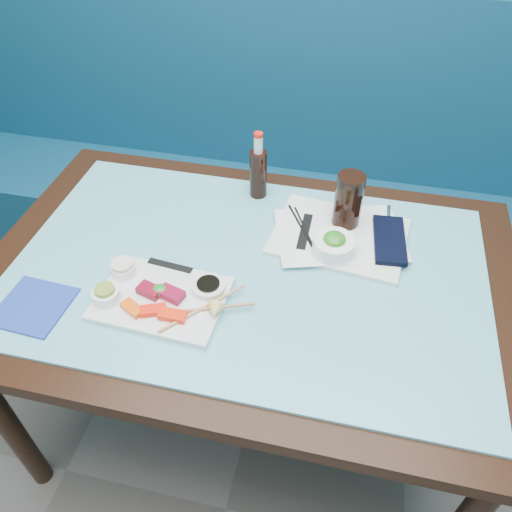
% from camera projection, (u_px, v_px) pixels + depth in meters
% --- Properties ---
extents(booth_bench, '(3.00, 0.56, 1.17)m').
position_uv_depth(booth_bench, '(294.00, 196.00, 2.16)').
color(booth_bench, navy).
rests_on(booth_bench, ground).
extents(dining_table, '(1.40, 0.90, 0.75)m').
position_uv_depth(dining_table, '(248.00, 291.00, 1.36)').
color(dining_table, black).
rests_on(dining_table, ground).
extents(glass_top, '(1.22, 0.76, 0.01)m').
position_uv_depth(glass_top, '(248.00, 269.00, 1.30)').
color(glass_top, '#60B2C1').
rests_on(glass_top, dining_table).
extents(sashimi_plate, '(0.32, 0.23, 0.02)m').
position_uv_depth(sashimi_plate, '(162.00, 299.00, 1.21)').
color(sashimi_plate, silver).
rests_on(sashimi_plate, glass_top).
extents(salmon_left, '(0.07, 0.05, 0.01)m').
position_uv_depth(salmon_left, '(132.00, 308.00, 1.17)').
color(salmon_left, '#FF580A').
rests_on(salmon_left, sashimi_plate).
extents(salmon_mid, '(0.07, 0.05, 0.01)m').
position_uv_depth(salmon_mid, '(153.00, 310.00, 1.17)').
color(salmon_mid, '#FF210A').
rests_on(salmon_mid, sashimi_plate).
extents(salmon_right, '(0.06, 0.03, 0.02)m').
position_uv_depth(salmon_right, '(173.00, 315.00, 1.16)').
color(salmon_right, '#FF2A0A').
rests_on(salmon_right, sashimi_plate).
extents(tuna_left, '(0.07, 0.05, 0.02)m').
position_uv_depth(tuna_left, '(150.00, 291.00, 1.21)').
color(tuna_left, maroon).
rests_on(tuna_left, sashimi_plate).
extents(tuna_right, '(0.07, 0.05, 0.02)m').
position_uv_depth(tuna_right, '(171.00, 294.00, 1.20)').
color(tuna_right, maroon).
rests_on(tuna_right, sashimi_plate).
extents(seaweed_garnish, '(0.04, 0.04, 0.02)m').
position_uv_depth(seaweed_garnish, '(160.00, 290.00, 1.21)').
color(seaweed_garnish, '#207D1C').
rests_on(seaweed_garnish, sashimi_plate).
extents(ramekin_wasabi, '(0.08, 0.08, 0.03)m').
position_uv_depth(ramekin_wasabi, '(106.00, 295.00, 1.19)').
color(ramekin_wasabi, white).
rests_on(ramekin_wasabi, sashimi_plate).
extents(wasabi_fill, '(0.05, 0.05, 0.01)m').
position_uv_depth(wasabi_fill, '(104.00, 290.00, 1.18)').
color(wasabi_fill, olive).
rests_on(wasabi_fill, ramekin_wasabi).
extents(ramekin_ginger, '(0.07, 0.07, 0.03)m').
position_uv_depth(ramekin_ginger, '(123.00, 270.00, 1.26)').
color(ramekin_ginger, white).
rests_on(ramekin_ginger, sashimi_plate).
extents(ginger_fill, '(0.07, 0.07, 0.01)m').
position_uv_depth(ginger_fill, '(122.00, 264.00, 1.24)').
color(ginger_fill, beige).
rests_on(ginger_fill, ramekin_ginger).
extents(soy_dish, '(0.11, 0.11, 0.02)m').
position_uv_depth(soy_dish, '(208.00, 287.00, 1.22)').
color(soy_dish, white).
rests_on(soy_dish, sashimi_plate).
extents(soy_fill, '(0.06, 0.06, 0.01)m').
position_uv_depth(soy_fill, '(208.00, 284.00, 1.21)').
color(soy_fill, black).
rests_on(soy_fill, soy_dish).
extents(lemon_wedge, '(0.04, 0.04, 0.04)m').
position_uv_depth(lemon_wedge, '(215.00, 311.00, 1.15)').
color(lemon_wedge, '#E7CA6D').
rests_on(lemon_wedge, sashimi_plate).
extents(chopstick_sleeve, '(0.12, 0.03, 0.00)m').
position_uv_depth(chopstick_sleeve, '(170.00, 265.00, 1.28)').
color(chopstick_sleeve, black).
rests_on(chopstick_sleeve, sashimi_plate).
extents(wooden_chopstick_a, '(0.16, 0.18, 0.01)m').
position_uv_depth(wooden_chopstick_a, '(203.00, 308.00, 1.18)').
color(wooden_chopstick_a, tan).
rests_on(wooden_chopstick_a, sashimi_plate).
extents(wooden_chopstick_b, '(0.22, 0.09, 0.01)m').
position_uv_depth(wooden_chopstick_b, '(207.00, 309.00, 1.17)').
color(wooden_chopstick_b, '#A4764D').
rests_on(wooden_chopstick_b, sashimi_plate).
extents(serving_tray, '(0.39, 0.31, 0.01)m').
position_uv_depth(serving_tray, '(339.00, 236.00, 1.38)').
color(serving_tray, white).
rests_on(serving_tray, glass_top).
extents(paper_placemat, '(0.40, 0.33, 0.00)m').
position_uv_depth(paper_placemat, '(339.00, 234.00, 1.37)').
color(paper_placemat, white).
rests_on(paper_placemat, serving_tray).
extents(seaweed_bowl, '(0.15, 0.15, 0.04)m').
position_uv_depth(seaweed_bowl, '(333.00, 246.00, 1.31)').
color(seaweed_bowl, white).
rests_on(seaweed_bowl, serving_tray).
extents(seaweed_salad, '(0.07, 0.07, 0.03)m').
position_uv_depth(seaweed_salad, '(334.00, 239.00, 1.29)').
color(seaweed_salad, '#2C7B1C').
rests_on(seaweed_salad, seaweed_bowl).
extents(cola_glass, '(0.08, 0.08, 0.16)m').
position_uv_depth(cola_glass, '(348.00, 200.00, 1.36)').
color(cola_glass, black).
rests_on(cola_glass, serving_tray).
extents(navy_pouch, '(0.10, 0.20, 0.01)m').
position_uv_depth(navy_pouch, '(389.00, 240.00, 1.35)').
color(navy_pouch, black).
rests_on(navy_pouch, serving_tray).
extents(fork, '(0.01, 0.09, 0.01)m').
position_uv_depth(fork, '(388.00, 216.00, 1.42)').
color(fork, white).
rests_on(fork, serving_tray).
extents(black_chopstick_a, '(0.12, 0.21, 0.01)m').
position_uv_depth(black_chopstick_a, '(303.00, 231.00, 1.38)').
color(black_chopstick_a, black).
rests_on(black_chopstick_a, serving_tray).
extents(black_chopstick_b, '(0.10, 0.20, 0.01)m').
position_uv_depth(black_chopstick_b, '(306.00, 231.00, 1.38)').
color(black_chopstick_b, black).
rests_on(black_chopstick_b, serving_tray).
extents(tray_sleeve, '(0.03, 0.15, 0.00)m').
position_uv_depth(tray_sleeve, '(305.00, 231.00, 1.38)').
color(tray_sleeve, black).
rests_on(tray_sleeve, serving_tray).
extents(cola_bottle_body, '(0.05, 0.05, 0.15)m').
position_uv_depth(cola_bottle_body, '(258.00, 174.00, 1.48)').
color(cola_bottle_body, black).
rests_on(cola_bottle_body, glass_top).
extents(cola_bottle_neck, '(0.03, 0.03, 0.05)m').
position_uv_depth(cola_bottle_neck, '(258.00, 145.00, 1.41)').
color(cola_bottle_neck, silver).
rests_on(cola_bottle_neck, cola_bottle_body).
extents(cola_bottle_cap, '(0.03, 0.03, 0.01)m').
position_uv_depth(cola_bottle_cap, '(258.00, 135.00, 1.39)').
color(cola_bottle_cap, red).
rests_on(cola_bottle_cap, cola_bottle_neck).
extents(blue_napkin, '(0.17, 0.17, 0.01)m').
position_uv_depth(blue_napkin, '(34.00, 306.00, 1.20)').
color(blue_napkin, '#1B3599').
rests_on(blue_napkin, glass_top).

